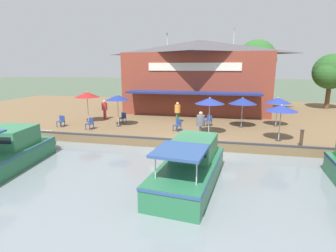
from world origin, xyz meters
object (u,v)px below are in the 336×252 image
(patio_umbrella_mid_patio_right, at_px, (210,101))
(cafe_chair_back_row_seat, at_px, (209,120))
(cafe_chair_far_corner_seat, at_px, (90,123))
(motorboat_fourth_along, at_px, (192,164))
(patio_umbrella_near_quay_edge, at_px, (243,101))
(mooring_post, at_px, (302,138))
(person_near_entrance, at_px, (201,122))
(cafe_chair_mid_patio, at_px, (178,124))
(person_at_quay_edge, at_px, (104,107))
(patio_umbrella_mid_patio_left, at_px, (87,95))
(patio_umbrella_back_row, at_px, (118,98))
(cafe_chair_facing_river, at_px, (61,121))
(motorboat_mid_row, at_px, (7,153))
(person_mid_patio, at_px, (178,110))
(patio_umbrella_by_entrance, at_px, (278,100))
(tree_downstream_bank, at_px, (330,73))
(waterfront_restaurant, at_px, (199,75))
(cafe_chair_beside_entrance, at_px, (123,117))
(tree_behind_restaurant, at_px, (255,61))

(patio_umbrella_mid_patio_right, relative_size, cafe_chair_back_row_seat, 3.00)
(cafe_chair_far_corner_seat, height_order, motorboat_fourth_along, motorboat_fourth_along)
(patio_umbrella_near_quay_edge, height_order, mooring_post, patio_umbrella_near_quay_edge)
(person_near_entrance, bearing_deg, cafe_chair_mid_patio, -135.88)
(cafe_chair_back_row_seat, distance_m, person_at_quay_edge, 9.23)
(patio_umbrella_mid_patio_left, relative_size, patio_umbrella_back_row, 1.03)
(cafe_chair_facing_river, xyz_separation_m, motorboat_fourth_along, (6.39, 11.00, -0.28))
(cafe_chair_back_row_seat, xyz_separation_m, person_at_quay_edge, (-0.82, -9.17, 0.59))
(motorboat_mid_row, bearing_deg, person_near_entrance, 119.54)
(patio_umbrella_mid_patio_left, distance_m, motorboat_fourth_along, 13.18)
(person_mid_patio, xyz_separation_m, motorboat_mid_row, (10.19, -7.18, -0.90))
(cafe_chair_mid_patio, distance_m, cafe_chair_back_row_seat, 3.01)
(patio_umbrella_back_row, bearing_deg, motorboat_mid_row, -20.52)
(patio_umbrella_by_entrance, xyz_separation_m, motorboat_fourth_along, (10.15, -5.32, -1.82))
(person_at_quay_edge, relative_size, motorboat_fourth_along, 0.25)
(patio_umbrella_back_row, relative_size, person_mid_patio, 1.46)
(cafe_chair_back_row_seat, bearing_deg, person_mid_patio, -106.28)
(mooring_post, relative_size, tree_downstream_bank, 0.17)
(waterfront_restaurant, height_order, mooring_post, waterfront_restaurant)
(patio_umbrella_near_quay_edge, xyz_separation_m, cafe_chair_facing_river, (2.77, -13.64, -1.55))
(motorboat_mid_row, bearing_deg, tree_downstream_bank, 133.56)
(patio_umbrella_near_quay_edge, xyz_separation_m, patio_umbrella_back_row, (1.68, -9.35, 0.21))
(cafe_chair_beside_entrance, bearing_deg, person_mid_patio, 104.96)
(person_at_quay_edge, bearing_deg, cafe_chair_mid_patio, 67.15)
(patio_umbrella_by_entrance, height_order, person_at_quay_edge, patio_umbrella_by_entrance)
(person_near_entrance, height_order, tree_behind_restaurant, tree_behind_restaurant)
(patio_umbrella_near_quay_edge, distance_m, patio_umbrella_by_entrance, 2.86)
(cafe_chair_back_row_seat, height_order, motorboat_mid_row, motorboat_mid_row)
(cafe_chair_beside_entrance, bearing_deg, cafe_chair_mid_patio, 70.08)
(cafe_chair_beside_entrance, height_order, tree_downstream_bank, tree_downstream_bank)
(cafe_chair_beside_entrance, relative_size, motorboat_mid_row, 0.11)
(patio_umbrella_near_quay_edge, relative_size, tree_downstream_bank, 0.39)
(waterfront_restaurant, height_order, cafe_chair_far_corner_seat, waterfront_restaurant)
(cafe_chair_back_row_seat, xyz_separation_m, tree_downstream_bank, (-11.43, 12.13, 3.45))
(person_near_entrance, relative_size, mooring_post, 1.78)
(mooring_post, height_order, tree_downstream_bank, tree_downstream_bank)
(patio_umbrella_by_entrance, relative_size, cafe_chair_mid_patio, 2.67)
(patio_umbrella_by_entrance, relative_size, motorboat_fourth_along, 0.33)
(cafe_chair_beside_entrance, relative_size, cafe_chair_back_row_seat, 1.00)
(person_mid_patio, height_order, motorboat_fourth_along, person_mid_patio)
(patio_umbrella_by_entrance, bearing_deg, patio_umbrella_mid_patio_left, -83.84)
(cafe_chair_beside_entrance, relative_size, cafe_chair_facing_river, 1.00)
(cafe_chair_beside_entrance, relative_size, tree_downstream_bank, 0.14)
(patio_umbrella_near_quay_edge, distance_m, patio_umbrella_back_row, 9.50)
(tree_downstream_bank, bearing_deg, person_at_quay_edge, -63.53)
(motorboat_fourth_along, bearing_deg, patio_umbrella_by_entrance, 152.32)
(cafe_chair_back_row_seat, bearing_deg, motorboat_mid_row, -46.12)
(motorboat_fourth_along, bearing_deg, mooring_post, 128.93)
(person_mid_patio, bearing_deg, cafe_chair_far_corner_seat, -57.15)
(motorboat_mid_row, bearing_deg, patio_umbrella_by_entrance, 125.03)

